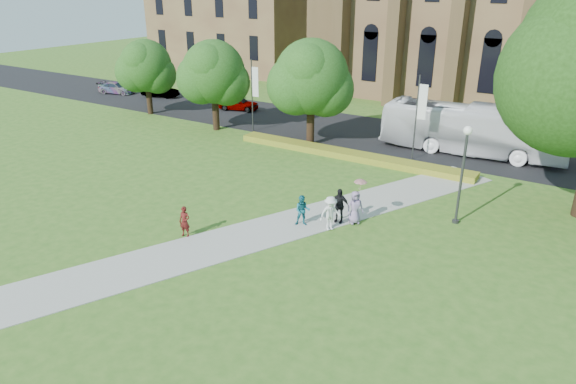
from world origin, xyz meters
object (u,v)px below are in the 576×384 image
Objects in this scene: car_0 at (238,103)px; tour_coach at (472,129)px; streetlamp at (463,164)px; car_1 at (160,91)px; car_2 at (116,88)px; pedestrian_0 at (185,222)px.

tour_coach is at bearing -110.18° from car_0.
car_0 is at bearing 150.77° from streetlamp.
tour_coach is at bearing 101.09° from streetlamp.
tour_coach is at bearing -110.69° from car_1.
tour_coach is 3.27× the size of car_1.
car_0 is at bearing -108.76° from car_1.
car_1 is at bearing 72.68° from car_0.
pedestrian_0 is at bearing -140.72° from car_2.
car_2 is at bearing 131.32° from pedestrian_0.
streetlamp is 1.30× the size of car_0.
tour_coach reaches higher than car_2.
car_0 is 1.01× the size of car_1.
pedestrian_0 is at bearing -141.15° from streetlamp.
pedestrian_0 is at bearing -149.75° from car_1.
car_1 is at bearing 82.86° from tour_coach.
car_0 is at bearing 108.85° from pedestrian_0.
car_1 is at bearing 158.22° from streetlamp.
tour_coach is 22.96m from car_0.
streetlamp is 1.24× the size of car_2.
pedestrian_0 reaches higher than car_0.
car_1 is 34.35m from pedestrian_0.
pedestrian_0 is at bearing 154.51° from tour_coach.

